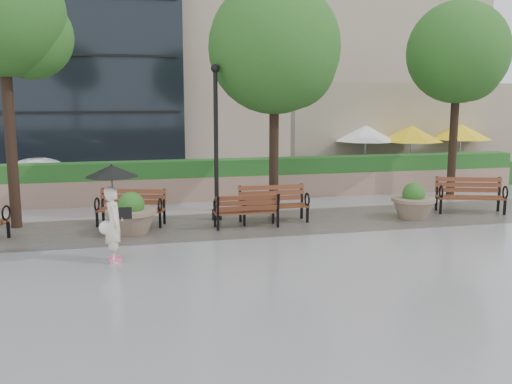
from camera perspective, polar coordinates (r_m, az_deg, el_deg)
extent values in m
plane|color=gray|center=(12.51, -2.46, -6.39)|extent=(100.00, 100.00, 0.00)
cube|color=#383330|center=(15.37, -4.65, -3.39)|extent=(28.00, 3.20, 0.01)
cube|color=#977361|center=(19.19, -6.56, 0.36)|extent=(24.00, 0.80, 0.80)
cube|color=#1B521D|center=(19.10, -6.60, 2.36)|extent=(24.00, 0.75, 0.55)
cube|color=tan|center=(24.85, 14.83, 5.88)|extent=(10.00, 0.60, 4.00)
cube|color=#1B521D|center=(22.84, 16.18, 1.62)|extent=(8.00, 0.50, 0.90)
cube|color=black|center=(23.18, -7.79, 0.90)|extent=(40.00, 7.00, 0.00)
torus|color=black|center=(15.11, -23.71, -1.92)|extent=(0.18, 0.38, 0.38)
cube|color=brown|center=(15.60, -12.43, -1.76)|extent=(1.88, 1.06, 0.05)
cube|color=brown|center=(15.81, -12.19, -0.46)|extent=(1.75, 0.66, 0.42)
cube|color=black|center=(15.67, -12.38, -2.49)|extent=(1.91, 1.16, 0.46)
torus|color=black|center=(15.66, -15.62, -1.18)|extent=(0.16, 0.37, 0.37)
torus|color=black|center=(15.18, -9.57, -1.29)|extent=(0.16, 0.37, 0.37)
cube|color=brown|center=(15.10, -1.00, -2.00)|extent=(1.70, 0.51, 0.05)
cube|color=brown|center=(14.79, -0.78, -1.09)|extent=(1.70, 0.12, 0.40)
cube|color=black|center=(15.11, -0.98, -2.76)|extent=(1.70, 0.61, 0.43)
torus|color=black|center=(15.42, 1.77, -1.12)|extent=(0.05, 0.35, 0.35)
torus|color=black|center=(15.08, -4.12, -1.38)|extent=(0.05, 0.35, 0.35)
cube|color=brown|center=(15.64, 1.82, -1.44)|extent=(1.88, 0.58, 0.05)
cube|color=brown|center=(15.87, 1.56, -0.10)|extent=(1.88, 0.15, 0.44)
cube|color=black|center=(15.72, 1.79, -2.20)|extent=(1.88, 0.69, 0.48)
torus|color=black|center=(15.23, -1.21, -1.02)|extent=(0.06, 0.39, 0.39)
torus|color=black|center=(15.68, 5.13, -0.75)|extent=(0.06, 0.39, 0.39)
cube|color=brown|center=(18.08, 20.67, -0.51)|extent=(2.03, 1.15, 0.05)
cube|color=brown|center=(18.31, 20.46, 0.68)|extent=(1.89, 0.72, 0.46)
cube|color=black|center=(18.15, 20.60, -1.20)|extent=(2.06, 1.25, 0.50)
torus|color=black|center=(17.62, 18.02, 0.03)|extent=(0.17, 0.40, 0.40)
torus|color=black|center=(18.15, 23.66, -0.04)|extent=(0.17, 0.40, 0.40)
cylinder|color=#7F6B56|center=(14.70, -12.36, -1.93)|extent=(1.28, 1.28, 0.10)
sphere|color=#134416|center=(14.67, -12.39, -1.26)|extent=(0.66, 0.66, 0.66)
cylinder|color=#7F6B56|center=(16.78, 15.47, -0.74)|extent=(1.23, 1.23, 0.10)
sphere|color=#134416|center=(16.75, 15.50, -0.17)|extent=(0.63, 0.63, 0.63)
cylinder|color=black|center=(15.82, -4.01, 4.55)|extent=(0.12, 0.12, 4.14)
cylinder|color=black|center=(16.10, -3.93, -2.26)|extent=(0.28, 0.28, 0.30)
sphere|color=black|center=(15.79, -4.10, 12.23)|extent=(0.24, 0.24, 0.24)
cylinder|color=black|center=(16.09, -23.38, 5.61)|extent=(0.28, 0.28, 5.10)
sphere|color=#134416|center=(16.19, -24.08, 15.95)|extent=(3.12, 3.12, 3.12)
sphere|color=#134416|center=(16.34, -21.63, 14.23)|extent=(2.19, 2.19, 2.19)
cylinder|color=black|center=(16.82, 1.81, 5.49)|extent=(0.28, 0.28, 4.50)
sphere|color=#134416|center=(16.84, 1.85, 14.26)|extent=(3.81, 3.81, 3.81)
sphere|color=#134416|center=(17.27, 3.54, 12.63)|extent=(2.67, 2.67, 2.67)
cylinder|color=black|center=(20.81, 19.16, 5.84)|extent=(0.28, 0.28, 4.58)
sphere|color=#134416|center=(20.83, 19.56, 13.04)|extent=(3.42, 3.42, 3.42)
sphere|color=#134416|center=(21.38, 20.42, 11.65)|extent=(2.39, 2.39, 2.39)
cylinder|color=black|center=(23.29, 10.78, 0.98)|extent=(0.40, 0.40, 0.10)
cylinder|color=#99999E|center=(23.17, 10.86, 3.55)|extent=(0.06, 0.06, 2.20)
cone|color=white|center=(23.09, 10.93, 5.77)|extent=(2.50, 2.50, 0.60)
cylinder|color=black|center=(23.52, 15.09, 0.90)|extent=(0.40, 0.40, 0.10)
cylinder|color=#99999E|center=(23.39, 15.20, 3.45)|extent=(0.06, 0.06, 2.20)
cone|color=yellow|center=(23.32, 15.29, 5.65)|extent=(2.50, 2.50, 0.60)
cylinder|color=black|center=(25.38, 19.55, 1.29)|extent=(0.40, 0.40, 0.10)
cylinder|color=#99999E|center=(25.26, 19.68, 3.65)|extent=(0.06, 0.06, 2.20)
cone|color=yellow|center=(25.20, 19.79, 5.68)|extent=(2.50, 2.50, 0.60)
imported|color=silver|center=(22.10, -20.24, 1.55)|extent=(3.68, 1.40, 1.20)
imported|color=silver|center=(12.25, -14.03, -2.92)|extent=(0.48, 0.65, 1.70)
cube|color=#F2598C|center=(12.56, -13.93, -6.40)|extent=(0.13, 0.24, 0.08)
cube|color=#F2598C|center=(12.31, -13.82, -6.72)|extent=(0.13, 0.24, 0.08)
cube|color=black|center=(12.29, -13.05, -2.08)|extent=(0.13, 0.33, 0.23)
sphere|color=white|center=(12.49, -14.77, -3.46)|extent=(0.30, 0.30, 0.30)
cylinder|color=black|center=(12.18, -14.17, 0.06)|extent=(0.02, 0.02, 0.90)
cone|color=black|center=(12.12, -14.25, 2.04)|extent=(1.10, 1.10, 0.23)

